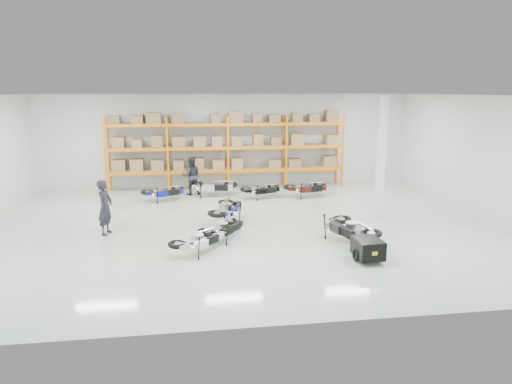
{
  "coord_description": "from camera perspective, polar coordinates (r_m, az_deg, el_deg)",
  "views": [
    {
      "loc": [
        -1.63,
        -15.29,
        4.67
      ],
      "look_at": [
        0.57,
        0.52,
        1.1
      ],
      "focal_mm": 32.0,
      "sensor_mm": 36.0,
      "label": 1
    }
  ],
  "objects": [
    {
      "name": "person_back",
      "position": [
        20.89,
        -8.08,
        2.02
      ],
      "size": [
        0.88,
        0.71,
        1.75
      ],
      "primitive_type": "imported",
      "rotation": [
        0.0,
        0.0,
        3.2
      ],
      "color": "#212229",
      "rests_on": "ground"
    },
    {
      "name": "moto_back_c",
      "position": [
        20.09,
        0.72,
        0.61
      ],
      "size": [
        1.79,
        1.27,
        1.05
      ],
      "primitive_type": null,
      "rotation": [
        0.0,
        -0.09,
        1.89
      ],
      "color": "black",
      "rests_on": "ground"
    },
    {
      "name": "structural_column",
      "position": [
        17.37,
        15.36,
        4.15
      ],
      "size": [
        0.25,
        0.25,
        4.5
      ],
      "primitive_type": "cube",
      "color": "white",
      "rests_on": "ground"
    },
    {
      "name": "person_left",
      "position": [
        15.77,
        -18.33,
        -1.83
      ],
      "size": [
        0.59,
        0.75,
        1.82
      ],
      "primitive_type": "imported",
      "rotation": [
        0.0,
        0.0,
        1.31
      ],
      "color": "black",
      "rests_on": "ground"
    },
    {
      "name": "room",
      "position": [
        15.57,
        -1.81,
        3.66
      ],
      "size": [
        18.0,
        18.0,
        18.0
      ],
      "color": "#AEC2B2",
      "rests_on": "ground"
    },
    {
      "name": "moto_silver_left",
      "position": [
        13.46,
        -7.2,
        -5.61
      ],
      "size": [
        1.68,
        1.69,
        1.03
      ],
      "primitive_type": null,
      "rotation": [
        0.0,
        -0.09,
        2.36
      ],
      "color": "silver",
      "rests_on": "ground"
    },
    {
      "name": "moto_touring_right",
      "position": [
        14.53,
        11.55,
        -3.94
      ],
      "size": [
        1.42,
        2.13,
        1.27
      ],
      "primitive_type": null,
      "rotation": [
        0.0,
        -0.09,
        0.25
      ],
      "color": "black",
      "rests_on": "ground"
    },
    {
      "name": "moto_back_b",
      "position": [
        20.62,
        -5.36,
        1.09
      ],
      "size": [
        1.97,
        1.16,
        1.21
      ],
      "primitive_type": null,
      "rotation": [
        0.0,
        -0.09,
        1.44
      ],
      "color": "silver",
      "rests_on": "ground"
    },
    {
      "name": "moto_back_a",
      "position": [
        20.01,
        -11.42,
        0.32
      ],
      "size": [
        1.82,
        1.36,
        1.06
      ],
      "primitive_type": null,
      "rotation": [
        0.0,
        -0.09,
        1.95
      ],
      "color": "navy",
      "rests_on": "ground"
    },
    {
      "name": "moto_black_far_left",
      "position": [
        14.57,
        -4.09,
        -4.09
      ],
      "size": [
        1.63,
        1.76,
        1.04
      ],
      "primitive_type": null,
      "rotation": [
        0.0,
        -0.09,
        2.47
      ],
      "color": "black",
      "rests_on": "ground"
    },
    {
      "name": "moto_blue_centre",
      "position": [
        16.55,
        -3.48,
        -1.7
      ],
      "size": [
        1.46,
        2.11,
        1.24
      ],
      "primitive_type": null,
      "rotation": [
        0.0,
        -0.09,
        2.85
      ],
      "color": "#080E50",
      "rests_on": "ground"
    },
    {
      "name": "moto_back_d",
      "position": [
        20.44,
        6.39,
        0.86
      ],
      "size": [
        1.88,
        1.17,
        1.13
      ],
      "primitive_type": null,
      "rotation": [
        0.0,
        -0.09,
        1.75
      ],
      "color": "#40110C",
      "rests_on": "ground"
    },
    {
      "name": "pallet_rack",
      "position": [
        21.94,
        -3.62,
        6.27
      ],
      "size": [
        11.28,
        0.98,
        3.62
      ],
      "color": "orange",
      "rests_on": "ground"
    },
    {
      "name": "trailer",
      "position": [
        13.18,
        13.8,
        -6.85
      ],
      "size": [
        0.78,
        1.49,
        0.62
      ],
      "rotation": [
        0.0,
        0.0,
        0.04
      ],
      "color": "black",
      "rests_on": "ground"
    }
  ]
}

